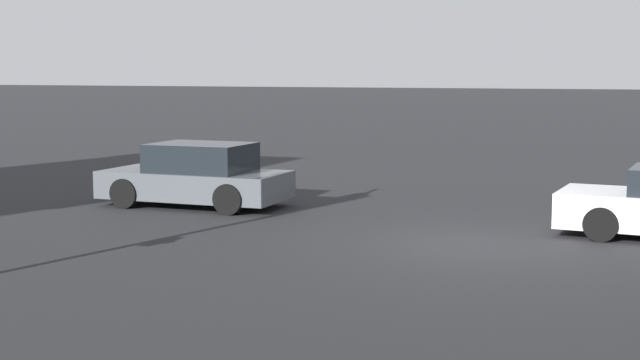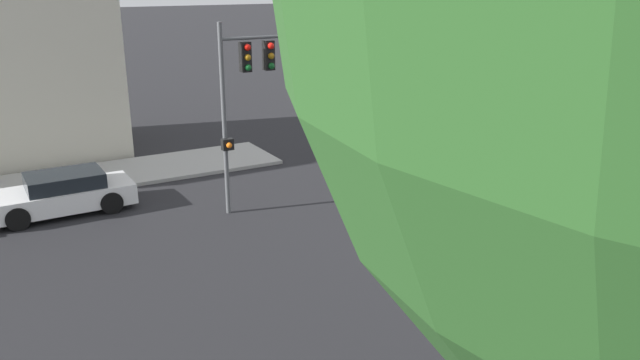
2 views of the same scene
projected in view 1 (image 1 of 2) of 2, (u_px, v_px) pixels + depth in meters
ground_plane at (475, 244)px, 15.98m from camera, size 300.00×300.00×0.00m
crossing_car_0 at (197, 177)px, 20.43m from camera, size 4.30×2.12×1.45m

